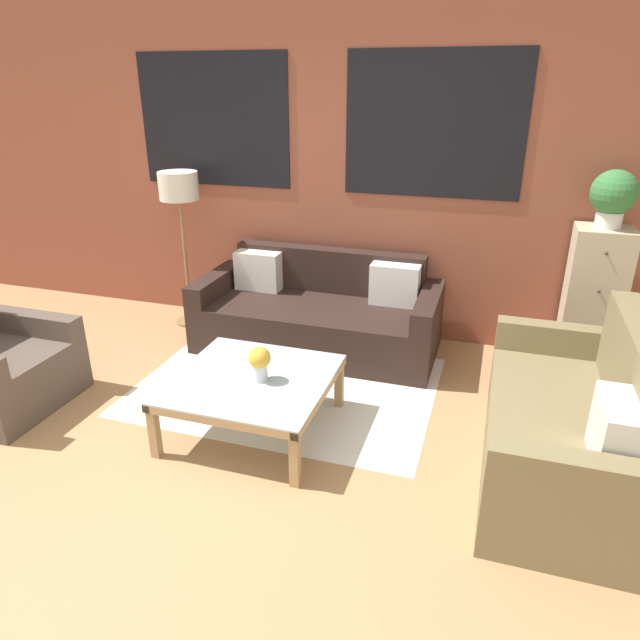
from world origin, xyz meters
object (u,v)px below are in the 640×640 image
(coffee_table, at_px, (252,384))
(potted_plant, at_px, (613,195))
(couch_dark, at_px, (319,316))
(flower_vase, at_px, (260,361))
(settee_vintage, at_px, (571,429))
(floor_lamp, at_px, (179,196))
(drawer_cabinet, at_px, (592,301))

(coffee_table, distance_m, potted_plant, 2.85)
(couch_dark, bearing_deg, flower_vase, -87.68)
(settee_vintage, relative_size, floor_lamp, 1.18)
(coffee_table, height_order, potted_plant, potted_plant)
(flower_vase, bearing_deg, drawer_cabinet, 37.93)
(coffee_table, distance_m, flower_vase, 0.19)
(potted_plant, relative_size, flower_vase, 1.83)
(couch_dark, height_order, flower_vase, couch_dark)
(coffee_table, relative_size, floor_lamp, 0.70)
(couch_dark, height_order, coffee_table, couch_dark)
(floor_lamp, relative_size, potted_plant, 3.38)
(couch_dark, bearing_deg, potted_plant, 6.37)
(flower_vase, bearing_deg, couch_dark, 92.32)
(couch_dark, relative_size, floor_lamp, 1.43)
(couch_dark, xyz_separation_m, floor_lamp, (-1.31, 0.12, 0.92))
(flower_vase, bearing_deg, floor_lamp, 132.49)
(floor_lamp, height_order, drawer_cabinet, floor_lamp)
(potted_plant, bearing_deg, couch_dark, -173.63)
(couch_dark, bearing_deg, settee_vintage, -33.05)
(coffee_table, bearing_deg, potted_plant, 36.78)
(drawer_cabinet, height_order, potted_plant, potted_plant)
(floor_lamp, distance_m, potted_plant, 3.44)
(drawer_cabinet, distance_m, potted_plant, 0.80)
(couch_dark, xyz_separation_m, coffee_table, (-0.01, -1.35, 0.06))
(drawer_cabinet, bearing_deg, floor_lamp, -178.11)
(couch_dark, distance_m, potted_plant, 2.40)
(coffee_table, xyz_separation_m, floor_lamp, (-1.30, 1.48, 0.86))
(potted_plant, xyz_separation_m, flower_vase, (-2.06, -1.61, -0.85))
(settee_vintage, height_order, potted_plant, potted_plant)
(floor_lamp, bearing_deg, coffee_table, -48.60)
(floor_lamp, bearing_deg, settee_vintage, -22.91)
(coffee_table, height_order, drawer_cabinet, drawer_cabinet)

